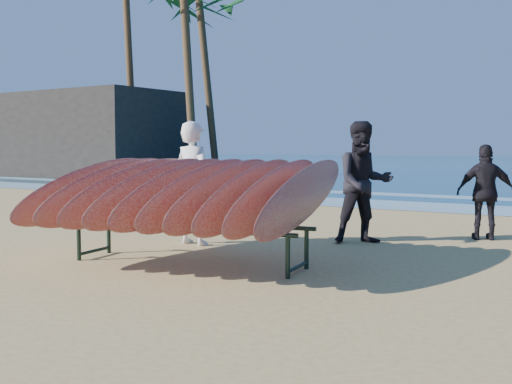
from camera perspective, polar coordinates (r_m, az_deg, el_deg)
ground at (r=7.36m, az=-3.47°, el=-7.76°), size 120.00×120.00×0.00m
foam_near at (r=16.41m, az=18.01°, el=-1.41°), size 160.00×160.00×0.00m
foam_far at (r=19.80m, az=20.71°, el=-0.58°), size 160.00×160.00×0.00m
surfboard_rack at (r=8.19m, az=-6.05°, el=-0.05°), size 3.65×3.54×1.51m
person_white at (r=9.89m, az=-5.59°, el=0.78°), size 0.72×0.50×1.89m
person_dark_a at (r=10.11m, az=9.55°, el=0.84°), size 1.17×1.15×1.90m
person_dark_b at (r=10.99m, az=19.76°, el=-0.02°), size 0.98×0.71×1.55m
building at (r=34.32m, az=-14.81°, el=4.92°), size 9.57×5.31×4.25m
palm_mid at (r=33.12m, az=-4.34°, el=15.65°), size 5.20×5.20×9.06m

